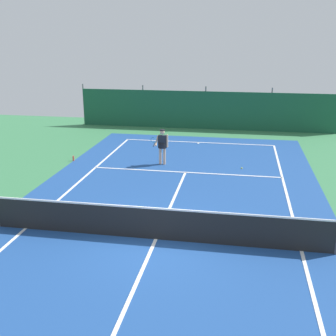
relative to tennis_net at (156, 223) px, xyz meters
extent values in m
plane|color=#387A4C|center=(0.00, 0.00, -0.51)|extent=(36.00, 36.00, 0.00)
cube|color=#1E478C|center=(0.00, 0.00, -0.51)|extent=(11.02, 26.60, 0.01)
cube|color=white|center=(0.00, 11.90, -0.50)|extent=(8.22, 0.10, 0.01)
cube|color=white|center=(-4.11, 0.00, -0.50)|extent=(0.10, 23.80, 0.01)
cube|color=white|center=(4.11, 0.00, -0.50)|extent=(0.10, 23.80, 0.01)
cube|color=white|center=(0.00, 6.40, -0.50)|extent=(8.22, 0.10, 0.01)
cube|color=white|center=(0.00, 0.00, -0.50)|extent=(0.10, 12.80, 0.01)
cube|color=white|center=(0.00, 11.75, -0.50)|extent=(0.10, 0.30, 0.01)
cube|color=black|center=(0.00, 0.00, -0.04)|extent=(9.92, 0.03, 0.95)
cube|color=white|center=(0.00, 0.00, 0.46)|extent=(9.92, 0.04, 0.05)
cube|color=#195138|center=(0.00, 15.58, 0.69)|extent=(16.22, 0.06, 2.40)
cylinder|color=#595B60|center=(-8.11, 15.64, 0.84)|extent=(0.08, 0.08, 2.70)
cylinder|color=#595B60|center=(-4.05, 15.64, 0.84)|extent=(0.08, 0.08, 2.70)
cylinder|color=#595B60|center=(0.00, 15.64, 0.84)|extent=(0.08, 0.08, 2.70)
cylinder|color=#595B60|center=(4.05, 15.64, 0.84)|extent=(0.08, 0.08, 2.70)
cube|color=#234C1E|center=(0.00, 16.18, 0.04)|extent=(14.60, 0.70, 1.10)
cylinder|color=#D8AD8C|center=(-1.13, 7.44, -0.10)|extent=(0.12, 0.12, 0.82)
cylinder|color=#D8AD8C|center=(-1.33, 7.45, -0.10)|extent=(0.12, 0.12, 0.82)
cylinder|color=black|center=(-1.23, 7.45, 0.39)|extent=(0.40, 0.40, 0.22)
cube|color=#1E232D|center=(-1.23, 7.45, 0.59)|extent=(0.37, 0.22, 0.56)
sphere|color=#D8AD8C|center=(-1.23, 7.45, 1.02)|extent=(0.22, 0.22, 0.22)
cylinder|color=black|center=(-1.23, 7.45, 1.11)|extent=(0.23, 0.23, 0.04)
cylinder|color=#D8AD8C|center=(-1.00, 7.43, 0.62)|extent=(0.09, 0.09, 0.58)
cylinder|color=#D8AD8C|center=(-1.46, 7.34, 0.62)|extent=(0.12, 0.53, 0.41)
cylinder|color=black|center=(-1.53, 7.05, 0.51)|extent=(0.05, 0.28, 0.13)
torus|color=teal|center=(-1.53, 7.05, 0.73)|extent=(0.31, 0.15, 0.29)
sphere|color=#CCDB33|center=(2.42, 7.37, -0.48)|extent=(0.07, 0.07, 0.07)
cylinder|color=#D84C38|center=(-5.51, 7.25, -0.39)|extent=(0.08, 0.08, 0.24)
camera|label=1|loc=(2.27, -10.83, 5.16)|focal=44.76mm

